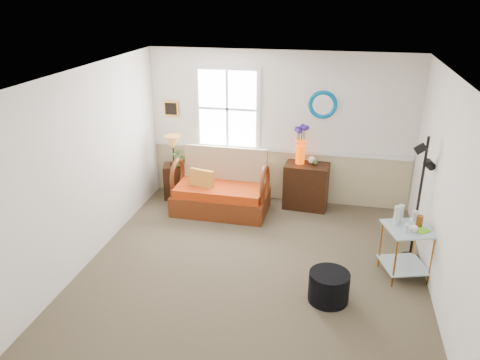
% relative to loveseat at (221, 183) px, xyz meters
% --- Properties ---
extents(floor, '(4.50, 5.00, 0.01)m').
position_rel_loveseat_xyz_m(floor, '(0.86, -1.78, -0.51)').
color(floor, brown).
rests_on(floor, ground).
extents(ceiling, '(4.50, 5.00, 0.01)m').
position_rel_loveseat_xyz_m(ceiling, '(0.86, -1.78, 2.09)').
color(ceiling, white).
rests_on(ceiling, walls).
extents(walls, '(4.51, 5.01, 2.60)m').
position_rel_loveseat_xyz_m(walls, '(0.86, -1.78, 0.79)').
color(walls, white).
rests_on(walls, floor).
extents(wainscot, '(4.46, 0.02, 0.90)m').
position_rel_loveseat_xyz_m(wainscot, '(0.86, 0.70, -0.06)').
color(wainscot, tan).
rests_on(wainscot, walls).
extents(chair_rail, '(4.46, 0.04, 0.06)m').
position_rel_loveseat_xyz_m(chair_rail, '(0.86, 0.69, 0.41)').
color(chair_rail, white).
rests_on(chair_rail, walls).
extents(window, '(1.14, 0.06, 1.44)m').
position_rel_loveseat_xyz_m(window, '(-0.04, 0.69, 1.09)').
color(window, white).
rests_on(window, walls).
extents(picture, '(0.28, 0.03, 0.28)m').
position_rel_loveseat_xyz_m(picture, '(-1.06, 0.70, 1.04)').
color(picture, gold).
rests_on(picture, walls).
extents(mirror, '(0.47, 0.07, 0.47)m').
position_rel_loveseat_xyz_m(mirror, '(1.56, 0.70, 1.24)').
color(mirror, '#0080B9').
rests_on(mirror, walls).
extents(loveseat, '(1.57, 0.90, 1.02)m').
position_rel_loveseat_xyz_m(loveseat, '(0.00, 0.00, 0.00)').
color(loveseat, maroon).
rests_on(loveseat, floor).
extents(throw_pillow, '(0.43, 0.20, 0.42)m').
position_rel_loveseat_xyz_m(throw_pillow, '(-0.30, -0.09, 0.03)').
color(throw_pillow, '#C64F10').
rests_on(throw_pillow, loveseat).
extents(lamp_stand, '(0.44, 0.44, 0.62)m').
position_rel_loveseat_xyz_m(lamp_stand, '(-0.96, 0.38, -0.20)').
color(lamp_stand, '#37160B').
rests_on(lamp_stand, floor).
extents(table_lamp, '(0.36, 0.36, 0.54)m').
position_rel_loveseat_xyz_m(table_lamp, '(-0.94, 0.38, 0.38)').
color(table_lamp, '#B67C34').
rests_on(table_lamp, lamp_stand).
extents(potted_plant, '(0.43, 0.44, 0.26)m').
position_rel_loveseat_xyz_m(potted_plant, '(-0.82, 0.40, 0.24)').
color(potted_plant, '#416C2B').
rests_on(potted_plant, lamp_stand).
extents(cabinet, '(0.75, 0.51, 0.77)m').
position_rel_loveseat_xyz_m(cabinet, '(1.38, 0.47, -0.12)').
color(cabinet, '#37160B').
rests_on(cabinet, floor).
extents(flower_vase, '(0.20, 0.20, 0.66)m').
position_rel_loveseat_xyz_m(flower_vase, '(1.25, 0.51, 0.60)').
color(flower_vase, '#F84A00').
rests_on(flower_vase, cabinet).
extents(side_table, '(0.70, 0.70, 0.70)m').
position_rel_loveseat_xyz_m(side_table, '(2.81, -1.37, -0.16)').
color(side_table, '#BD7121').
rests_on(side_table, floor).
extents(tabletop_items, '(0.60, 0.60, 0.26)m').
position_rel_loveseat_xyz_m(tabletop_items, '(2.82, -1.32, 0.32)').
color(tabletop_items, silver).
rests_on(tabletop_items, side_table).
extents(floor_lamp, '(0.29, 0.29, 1.78)m').
position_rel_loveseat_xyz_m(floor_lamp, '(2.96, -0.91, 0.38)').
color(floor_lamp, black).
rests_on(floor_lamp, floor).
extents(ottoman, '(0.60, 0.60, 0.38)m').
position_rel_loveseat_xyz_m(ottoman, '(1.88, -2.11, -0.32)').
color(ottoman, black).
rests_on(ottoman, floor).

